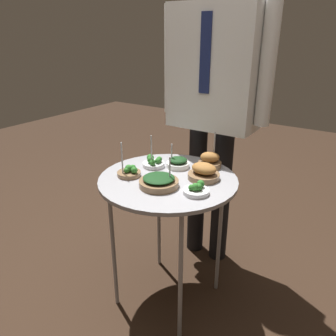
{
  "coord_description": "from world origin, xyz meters",
  "views": [
    {
      "loc": [
        0.78,
        -1.18,
        1.35
      ],
      "look_at": [
        0.0,
        0.0,
        0.76
      ],
      "focal_mm": 35.0,
      "sensor_mm": 36.0,
      "label": 1
    }
  ],
  "objects_px": {
    "bowl_broccoli_mid_right": "(153,162)",
    "waiter_figure": "(214,84)",
    "bowl_roast_near_rim": "(210,161)",
    "bowl_roast_front_left": "(204,172)",
    "bowl_spinach_far_rim": "(159,181)",
    "bowl_spinach_front_right": "(178,163)",
    "bowl_broccoli_back_left": "(129,172)",
    "bowl_broccoli_center": "(196,190)",
    "serving_cart": "(168,188)"
  },
  "relations": [
    {
      "from": "bowl_roast_front_left",
      "to": "bowl_broccoli_back_left",
      "type": "bearing_deg",
      "value": -151.9
    },
    {
      "from": "bowl_broccoli_back_left",
      "to": "bowl_broccoli_center",
      "type": "distance_m",
      "value": 0.36
    },
    {
      "from": "bowl_spinach_front_right",
      "to": "waiter_figure",
      "type": "bearing_deg",
      "value": 86.53
    },
    {
      "from": "serving_cart",
      "to": "bowl_broccoli_mid_right",
      "type": "distance_m",
      "value": 0.18
    },
    {
      "from": "bowl_spinach_far_rim",
      "to": "bowl_spinach_front_right",
      "type": "distance_m",
      "value": 0.24
    },
    {
      "from": "bowl_spinach_front_right",
      "to": "bowl_roast_front_left",
      "type": "bearing_deg",
      "value": -17.0
    },
    {
      "from": "bowl_broccoli_back_left",
      "to": "bowl_broccoli_mid_right",
      "type": "height_order",
      "value": "bowl_broccoli_mid_right"
    },
    {
      "from": "bowl_spinach_far_rim",
      "to": "bowl_broccoli_mid_right",
      "type": "bearing_deg",
      "value": 132.02
    },
    {
      "from": "bowl_broccoli_center",
      "to": "bowl_spinach_front_right",
      "type": "relative_size",
      "value": 0.91
    },
    {
      "from": "bowl_broccoli_center",
      "to": "bowl_broccoli_back_left",
      "type": "bearing_deg",
      "value": -178.0
    },
    {
      "from": "bowl_broccoli_center",
      "to": "bowl_spinach_front_right",
      "type": "bearing_deg",
      "value": 137.07
    },
    {
      "from": "bowl_spinach_front_right",
      "to": "waiter_figure",
      "type": "relative_size",
      "value": 0.07
    },
    {
      "from": "bowl_spinach_far_rim",
      "to": "waiter_figure",
      "type": "relative_size",
      "value": 0.1
    },
    {
      "from": "bowl_roast_near_rim",
      "to": "bowl_broccoli_back_left",
      "type": "distance_m",
      "value": 0.41
    },
    {
      "from": "bowl_broccoli_center",
      "to": "bowl_spinach_front_right",
      "type": "height_order",
      "value": "bowl_spinach_front_right"
    },
    {
      "from": "bowl_spinach_far_rim",
      "to": "bowl_broccoli_back_left",
      "type": "xyz_separation_m",
      "value": [
        -0.18,
        0.02,
        -0.0
      ]
    },
    {
      "from": "bowl_broccoli_center",
      "to": "bowl_roast_front_left",
      "type": "bearing_deg",
      "value": 106.95
    },
    {
      "from": "bowl_roast_near_rim",
      "to": "bowl_roast_front_left",
      "type": "distance_m",
      "value": 0.15
    },
    {
      "from": "bowl_broccoli_mid_right",
      "to": "bowl_spinach_far_rim",
      "type": "bearing_deg",
      "value": -47.98
    },
    {
      "from": "bowl_roast_front_left",
      "to": "bowl_spinach_front_right",
      "type": "bearing_deg",
      "value": 163.0
    },
    {
      "from": "bowl_spinach_far_rim",
      "to": "bowl_broccoli_back_left",
      "type": "relative_size",
      "value": 1.03
    },
    {
      "from": "bowl_spinach_far_rim",
      "to": "bowl_broccoli_center",
      "type": "bearing_deg",
      "value": 9.23
    },
    {
      "from": "bowl_broccoli_back_left",
      "to": "bowl_broccoli_mid_right",
      "type": "xyz_separation_m",
      "value": [
        0.03,
        0.16,
        0.0
      ]
    },
    {
      "from": "bowl_broccoli_back_left",
      "to": "bowl_spinach_far_rim",
      "type": "bearing_deg",
      "value": -4.96
    },
    {
      "from": "bowl_roast_near_rim",
      "to": "bowl_spinach_far_rim",
      "type": "relative_size",
      "value": 1.0
    },
    {
      "from": "bowl_roast_front_left",
      "to": "bowl_spinach_front_right",
      "type": "height_order",
      "value": "bowl_spinach_front_right"
    },
    {
      "from": "bowl_spinach_front_right",
      "to": "bowl_broccoli_back_left",
      "type": "bearing_deg",
      "value": -121.5
    },
    {
      "from": "bowl_broccoli_center",
      "to": "bowl_broccoli_mid_right",
      "type": "bearing_deg",
      "value": 156.28
    },
    {
      "from": "serving_cart",
      "to": "waiter_figure",
      "type": "bearing_deg",
      "value": 91.33
    },
    {
      "from": "bowl_broccoli_back_left",
      "to": "waiter_figure",
      "type": "xyz_separation_m",
      "value": [
        0.16,
        0.55,
        0.36
      ]
    },
    {
      "from": "bowl_roast_near_rim",
      "to": "bowl_spinach_far_rim",
      "type": "height_order",
      "value": "bowl_roast_near_rim"
    },
    {
      "from": "serving_cart",
      "to": "bowl_broccoli_back_left",
      "type": "bearing_deg",
      "value": -153.28
    },
    {
      "from": "serving_cart",
      "to": "bowl_broccoli_center",
      "type": "height_order",
      "value": "bowl_broccoli_center"
    },
    {
      "from": "bowl_spinach_far_rim",
      "to": "bowl_roast_front_left",
      "type": "xyz_separation_m",
      "value": [
        0.13,
        0.18,
        0.01
      ]
    },
    {
      "from": "bowl_roast_near_rim",
      "to": "bowl_roast_front_left",
      "type": "xyz_separation_m",
      "value": [
        0.04,
        -0.15,
        -0.0
      ]
    },
    {
      "from": "bowl_roast_front_left",
      "to": "bowl_broccoli_mid_right",
      "type": "bearing_deg",
      "value": -178.4
    },
    {
      "from": "bowl_broccoli_mid_right",
      "to": "bowl_broccoli_center",
      "type": "xyz_separation_m",
      "value": [
        0.33,
        -0.15,
        -0.0
      ]
    },
    {
      "from": "bowl_broccoli_mid_right",
      "to": "bowl_broccoli_center",
      "type": "height_order",
      "value": "bowl_broccoli_mid_right"
    },
    {
      "from": "bowl_spinach_far_rim",
      "to": "waiter_figure",
      "type": "xyz_separation_m",
      "value": [
        -0.03,
        0.57,
        0.36
      ]
    },
    {
      "from": "bowl_spinach_far_rim",
      "to": "bowl_spinach_front_right",
      "type": "bearing_deg",
      "value": 101.6
    },
    {
      "from": "serving_cart",
      "to": "bowl_spinach_front_right",
      "type": "bearing_deg",
      "value": 102.77
    },
    {
      "from": "bowl_roast_near_rim",
      "to": "bowl_spinach_front_right",
      "type": "distance_m",
      "value": 0.16
    },
    {
      "from": "bowl_roast_front_left",
      "to": "waiter_figure",
      "type": "distance_m",
      "value": 0.54
    },
    {
      "from": "bowl_broccoli_mid_right",
      "to": "waiter_figure",
      "type": "bearing_deg",
      "value": 71.9
    },
    {
      "from": "bowl_roast_front_left",
      "to": "bowl_spinach_front_right",
      "type": "distance_m",
      "value": 0.19
    },
    {
      "from": "serving_cart",
      "to": "bowl_broccoli_back_left",
      "type": "xyz_separation_m",
      "value": [
        -0.17,
        -0.08,
        0.07
      ]
    },
    {
      "from": "serving_cart",
      "to": "bowl_spinach_far_rim",
      "type": "bearing_deg",
      "value": -80.01
    },
    {
      "from": "bowl_spinach_far_rim",
      "to": "serving_cart",
      "type": "bearing_deg",
      "value": 99.99
    },
    {
      "from": "bowl_broccoli_back_left",
      "to": "bowl_roast_near_rim",
      "type": "bearing_deg",
      "value": 49.22
    },
    {
      "from": "bowl_broccoli_center",
      "to": "bowl_roast_front_left",
      "type": "distance_m",
      "value": 0.16
    }
  ]
}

